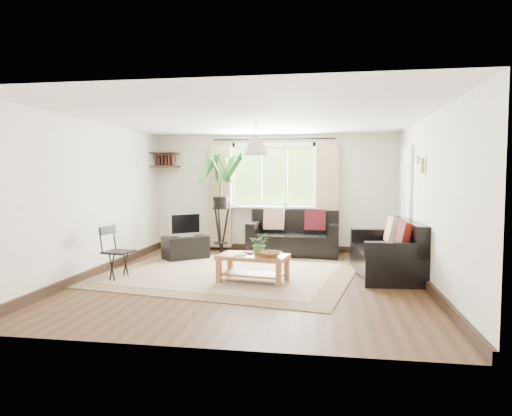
% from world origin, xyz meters
% --- Properties ---
extents(floor, '(5.50, 5.50, 0.00)m').
position_xyz_m(floor, '(0.00, 0.00, 0.00)').
color(floor, '#332011').
rests_on(floor, ground).
extents(ceiling, '(5.50, 5.50, 0.00)m').
position_xyz_m(ceiling, '(0.00, 0.00, 2.40)').
color(ceiling, white).
rests_on(ceiling, floor).
extents(wall_back, '(5.00, 0.02, 2.40)m').
position_xyz_m(wall_back, '(0.00, 2.75, 1.20)').
color(wall_back, silver).
rests_on(wall_back, floor).
extents(wall_front, '(5.00, 0.02, 2.40)m').
position_xyz_m(wall_front, '(0.00, -2.75, 1.20)').
color(wall_front, silver).
rests_on(wall_front, floor).
extents(wall_left, '(0.02, 5.50, 2.40)m').
position_xyz_m(wall_left, '(-2.50, 0.00, 1.20)').
color(wall_left, silver).
rests_on(wall_left, floor).
extents(wall_right, '(0.02, 5.50, 2.40)m').
position_xyz_m(wall_right, '(2.50, 0.00, 1.20)').
color(wall_right, silver).
rests_on(wall_right, floor).
extents(rug, '(4.28, 3.85, 0.02)m').
position_xyz_m(rug, '(-0.42, 0.37, 0.01)').
color(rug, beige).
rests_on(rug, floor).
extents(window, '(2.50, 0.16, 2.16)m').
position_xyz_m(window, '(0.00, 2.71, 1.55)').
color(window, white).
rests_on(window, wall_back).
extents(door, '(0.06, 0.96, 2.06)m').
position_xyz_m(door, '(2.47, 1.70, 1.00)').
color(door, silver).
rests_on(door, wall_right).
extents(corner_shelf, '(0.50, 0.50, 0.34)m').
position_xyz_m(corner_shelf, '(-2.25, 2.50, 1.89)').
color(corner_shelf, black).
rests_on(corner_shelf, wall_back).
extents(pendant_lamp, '(0.36, 0.36, 0.54)m').
position_xyz_m(pendant_lamp, '(0.00, 0.40, 2.05)').
color(pendant_lamp, beige).
rests_on(pendant_lamp, ceiling).
extents(wall_sconce, '(0.12, 0.12, 0.28)m').
position_xyz_m(wall_sconce, '(2.43, 0.30, 1.74)').
color(wall_sconce, beige).
rests_on(wall_sconce, wall_right).
extents(sofa_back, '(1.78, 0.93, 0.83)m').
position_xyz_m(sofa_back, '(0.45, 2.25, 0.41)').
color(sofa_back, black).
rests_on(sofa_back, floor).
extents(sofa_right, '(1.80, 0.99, 0.82)m').
position_xyz_m(sofa_right, '(2.00, 0.63, 0.41)').
color(sofa_right, black).
rests_on(sofa_right, floor).
extents(coffee_table, '(1.07, 0.70, 0.41)m').
position_xyz_m(coffee_table, '(0.05, -0.16, 0.20)').
color(coffee_table, brown).
rests_on(coffee_table, floor).
extents(table_plant, '(0.30, 0.26, 0.32)m').
position_xyz_m(table_plant, '(0.14, -0.13, 0.57)').
color(table_plant, '#3C6C2B').
rests_on(table_plant, coffee_table).
extents(bowl, '(0.39, 0.39, 0.07)m').
position_xyz_m(bowl, '(0.32, -0.30, 0.44)').
color(bowl, brown).
rests_on(bowl, coffee_table).
extents(book_a, '(0.20, 0.25, 0.02)m').
position_xyz_m(book_a, '(-0.22, -0.21, 0.42)').
color(book_a, silver).
rests_on(book_a, coffee_table).
extents(book_b, '(0.20, 0.26, 0.02)m').
position_xyz_m(book_b, '(-0.13, -0.02, 0.42)').
color(book_b, '#512920').
rests_on(book_b, coffee_table).
extents(tv_stand, '(0.90, 0.85, 0.43)m').
position_xyz_m(tv_stand, '(-1.50, 1.49, 0.21)').
color(tv_stand, black).
rests_on(tv_stand, floor).
extents(tv, '(0.60, 0.55, 0.47)m').
position_xyz_m(tv, '(-1.50, 1.49, 0.66)').
color(tv, '#A5A5AA').
rests_on(tv, tv_stand).
extents(palm_stand, '(0.95, 0.95, 2.01)m').
position_xyz_m(palm_stand, '(-0.99, 2.16, 1.01)').
color(palm_stand, black).
rests_on(palm_stand, floor).
extents(folding_chair, '(0.48, 0.48, 0.80)m').
position_xyz_m(folding_chair, '(-1.97, -0.28, 0.40)').
color(folding_chair, black).
rests_on(folding_chair, floor).
extents(sill_plant, '(0.14, 0.10, 0.27)m').
position_xyz_m(sill_plant, '(0.25, 2.63, 1.06)').
color(sill_plant, '#2D6023').
rests_on(sill_plant, window).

